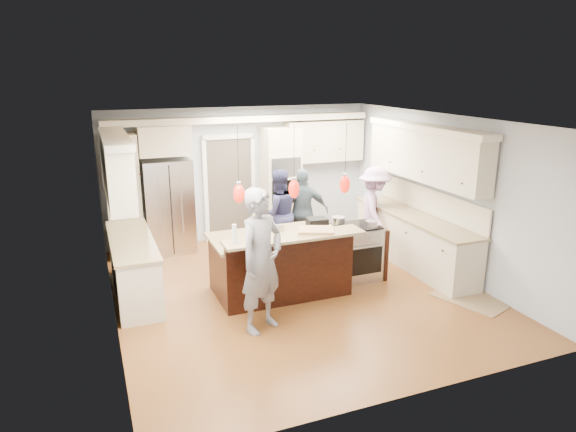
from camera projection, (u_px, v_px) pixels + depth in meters
name	position (u px, v px, depth m)	size (l,w,h in m)	color
ground_plane	(296.00, 290.00, 8.22)	(6.00, 6.00, 0.00)	brown
room_shell	(297.00, 179.00, 7.72)	(5.54, 6.04, 2.72)	#B2BCC6
refrigerator	(168.00, 206.00, 9.78)	(0.90, 0.70, 1.80)	#B7B7BC
oven_column	(280.00, 183.00, 10.55)	(0.72, 0.69, 2.30)	beige
back_upper_cabinets	(207.00, 162.00, 9.96)	(5.30, 0.61, 2.54)	beige
right_counter_run	(418.00, 208.00, 9.06)	(0.64, 3.10, 2.51)	beige
left_cabinets	(127.00, 231.00, 7.78)	(0.64, 2.30, 2.51)	beige
kitchen_island	(280.00, 263.00, 8.06)	(2.10, 1.46, 1.12)	black
island_range	(356.00, 252.00, 8.63)	(0.82, 0.71, 0.92)	#B7B7BC
pendant_lights	(294.00, 189.00, 7.18)	(1.75, 0.15, 1.03)	black
person_bar_end	(261.00, 261.00, 6.76)	(0.72, 0.47, 1.96)	slate
person_far_left	(278.00, 214.00, 9.49)	(0.81, 0.63, 1.67)	#282A4E
person_far_right	(303.00, 211.00, 9.70)	(0.96, 0.40, 1.64)	#43555D
person_range_side	(374.00, 210.00, 9.76)	(1.08, 0.62, 1.67)	#B08ABB
floor_rug	(472.00, 299.00, 7.90)	(0.73, 1.07, 0.01)	#8A6D4B
water_bottle	(234.00, 234.00, 6.99)	(0.06, 0.06, 0.27)	silver
beer_bottle_a	(263.00, 231.00, 7.18)	(0.06, 0.06, 0.23)	#431A0C
beer_bottle_b	(268.00, 235.00, 7.05)	(0.05, 0.05, 0.21)	#431A0C
beer_bottle_c	(254.00, 231.00, 7.09)	(0.07, 0.07, 0.27)	#431A0C
drink_can	(260.00, 238.00, 7.06)	(0.07, 0.07, 0.13)	#B7B7BC
cutting_board	(316.00, 230.00, 7.53)	(0.51, 0.36, 0.04)	tan
pot_large	(338.00, 221.00, 8.55)	(0.22, 0.22, 0.13)	#B7B7BC
pot_small	(372.00, 224.00, 8.42)	(0.21, 0.21, 0.11)	#B7B7BC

